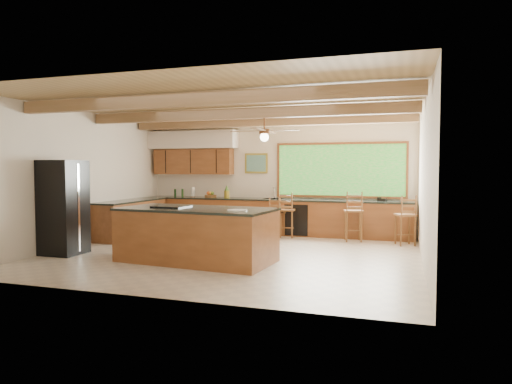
% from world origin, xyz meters
% --- Properties ---
extents(ground, '(7.20, 7.20, 0.00)m').
position_xyz_m(ground, '(0.00, 0.00, 0.00)').
color(ground, beige).
rests_on(ground, ground).
extents(room_shell, '(7.27, 6.54, 3.02)m').
position_xyz_m(room_shell, '(-0.17, 0.65, 2.21)').
color(room_shell, silver).
rests_on(room_shell, ground).
extents(counter_run, '(7.12, 3.10, 1.27)m').
position_xyz_m(counter_run, '(-0.82, 2.52, 0.46)').
color(counter_run, brown).
rests_on(counter_run, ground).
extents(island, '(2.95, 1.58, 1.01)m').
position_xyz_m(island, '(-0.38, -0.92, 0.50)').
color(island, brown).
rests_on(island, ground).
extents(refrigerator, '(0.74, 0.71, 1.88)m').
position_xyz_m(refrigerator, '(-3.22, -1.08, 0.94)').
color(refrigerator, black).
rests_on(refrigerator, ground).
extents(bar_stool_a, '(0.44, 0.44, 1.13)m').
position_xyz_m(bar_stool_a, '(0.49, 2.39, 0.67)').
color(bar_stool_a, brown).
rests_on(bar_stool_a, ground).
extents(bar_stool_b, '(0.39, 0.39, 1.00)m').
position_xyz_m(bar_stool_b, '(0.25, 2.40, 0.59)').
color(bar_stool_b, brown).
rests_on(bar_stool_b, ground).
extents(bar_stool_c, '(0.51, 0.51, 1.19)m').
position_xyz_m(bar_stool_c, '(2.14, 2.27, 0.70)').
color(bar_stool_c, brown).
rests_on(bar_stool_c, ground).
extents(bar_stool_d, '(0.52, 0.52, 1.13)m').
position_xyz_m(bar_stool_d, '(3.30, 2.07, 0.67)').
color(bar_stool_d, brown).
rests_on(bar_stool_d, ground).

